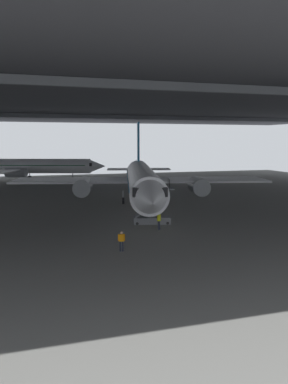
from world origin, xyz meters
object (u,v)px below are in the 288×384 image
crew_worker_by_stairs (159,220)px  airplane_distant (34,166)px  airplane_main (142,180)px  boarding_stairs (153,216)px  crew_worker_near_nose (121,240)px

crew_worker_by_stairs → airplane_distant: 51.52m
airplane_main → crew_worker_by_stairs: 13.27m
boarding_stairs → crew_worker_by_stairs: (-0.26, -2.85, 0.26)m
boarding_stairs → crew_worker_near_nose: size_ratio=2.91×
crew_worker_near_nose → boarding_stairs: bearing=58.8°
airplane_main → airplane_distant: size_ratio=1.21×
airplane_main → crew_worker_near_nose: (-7.11, -18.86, -2.54)m
boarding_stairs → crew_worker_by_stairs: bearing=-95.1°
crew_worker_near_nose → crew_worker_by_stairs: 7.86m
crew_worker_by_stairs → airplane_distant: airplane_distant is taller
boarding_stairs → crew_worker_by_stairs: 2.88m
boarding_stairs → airplane_distant: airplane_distant is taller
boarding_stairs → crew_worker_near_nose: bearing=-121.2°
crew_worker_near_nose → airplane_distant: 56.56m
crew_worker_near_nose → crew_worker_by_stairs: bearing=49.6°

